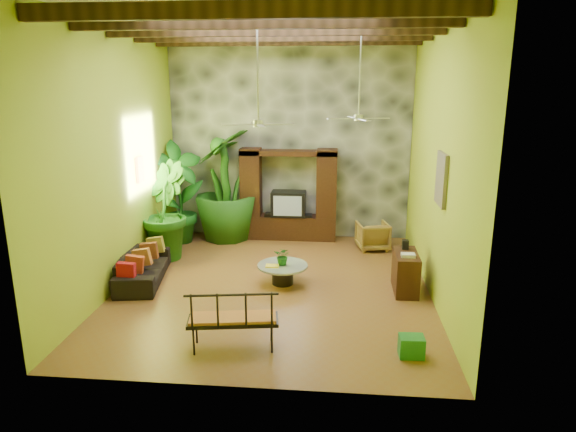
# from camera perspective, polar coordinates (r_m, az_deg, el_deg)

# --- Properties ---
(ground) EXTENTS (7.00, 7.00, 0.00)m
(ground) POSITION_cam_1_polar(r_m,az_deg,el_deg) (10.25, -1.59, -7.69)
(ground) COLOR brown
(ground) RESTS_ON ground
(ceiling) EXTENTS (6.00, 7.00, 0.02)m
(ceiling) POSITION_cam_1_polar(r_m,az_deg,el_deg) (9.52, -1.82, 21.32)
(ceiling) COLOR silver
(ceiling) RESTS_ON back_wall
(back_wall) EXTENTS (6.00, 0.02, 5.00)m
(back_wall) POSITION_cam_1_polar(r_m,az_deg,el_deg) (13.02, 0.21, 8.57)
(back_wall) COLOR #ABBB2A
(back_wall) RESTS_ON ground
(left_wall) EXTENTS (0.02, 7.00, 5.00)m
(left_wall) POSITION_cam_1_polar(r_m,az_deg,el_deg) (10.37, -18.48, 6.18)
(left_wall) COLOR #ABBB2A
(left_wall) RESTS_ON ground
(right_wall) EXTENTS (0.02, 7.00, 5.00)m
(right_wall) POSITION_cam_1_polar(r_m,az_deg,el_deg) (9.67, 16.33, 5.77)
(right_wall) COLOR #ABBB2A
(right_wall) RESTS_ON ground
(stone_accent_wall) EXTENTS (5.98, 0.10, 4.98)m
(stone_accent_wall) POSITION_cam_1_polar(r_m,az_deg,el_deg) (12.96, 0.19, 8.54)
(stone_accent_wall) COLOR #323539
(stone_accent_wall) RESTS_ON ground
(ceiling_beams) EXTENTS (5.95, 5.36, 0.22)m
(ceiling_beams) POSITION_cam_1_polar(r_m,az_deg,el_deg) (9.50, -1.81, 20.00)
(ceiling_beams) COLOR #341F10
(ceiling_beams) RESTS_ON ceiling
(entertainment_center) EXTENTS (2.40, 0.55, 2.30)m
(entertainment_center) POSITION_cam_1_polar(r_m,az_deg,el_deg) (12.92, 0.06, 1.61)
(entertainment_center) COLOR black
(entertainment_center) RESTS_ON ground
(ceiling_fan_front) EXTENTS (1.28, 1.28, 1.86)m
(ceiling_fan_front) POSITION_cam_1_polar(r_m,az_deg,el_deg) (9.11, -3.33, 11.52)
(ceiling_fan_front) COLOR #B1B1B6
(ceiling_fan_front) RESTS_ON ceiling
(ceiling_fan_back) EXTENTS (1.28, 1.28, 1.86)m
(ceiling_fan_back) POSITION_cam_1_polar(r_m,az_deg,el_deg) (10.61, 7.88, 11.88)
(ceiling_fan_back) COLOR #B1B1B6
(ceiling_fan_back) RESTS_ON ceiling
(wall_art_mask) EXTENTS (0.06, 0.32, 0.55)m
(wall_art_mask) POSITION_cam_1_polar(r_m,az_deg,el_deg) (11.33, -16.13, 4.99)
(wall_art_mask) COLOR gold
(wall_art_mask) RESTS_ON left_wall
(wall_art_painting) EXTENTS (0.06, 0.70, 0.90)m
(wall_art_painting) POSITION_cam_1_polar(r_m,az_deg,el_deg) (9.12, 16.67, 3.94)
(wall_art_painting) COLOR #26628D
(wall_art_painting) RESTS_ON right_wall
(sofa) EXTENTS (1.07, 2.09, 0.58)m
(sofa) POSITION_cam_1_polar(r_m,az_deg,el_deg) (10.76, -15.82, -5.48)
(sofa) COLOR black
(sofa) RESTS_ON ground
(wicker_armchair) EXTENTS (0.84, 0.85, 0.66)m
(wicker_armchair) POSITION_cam_1_polar(r_m,az_deg,el_deg) (12.42, 9.38, -2.18)
(wicker_armchair) COLOR olive
(wicker_armchair) RESTS_ON ground
(tall_plant_a) EXTENTS (1.60, 1.53, 2.52)m
(tall_plant_a) POSITION_cam_1_polar(r_m,az_deg,el_deg) (12.81, -12.09, 2.52)
(tall_plant_a) COLOR #185C1B
(tall_plant_a) RESTS_ON ground
(tall_plant_b) EXTENTS (1.37, 1.49, 2.20)m
(tall_plant_b) POSITION_cam_1_polar(r_m,az_deg,el_deg) (11.82, -13.63, 0.59)
(tall_plant_b) COLOR #21641A
(tall_plant_b) RESTS_ON ground
(tall_plant_c) EXTENTS (1.71, 1.71, 2.79)m
(tall_plant_c) POSITION_cam_1_polar(r_m,az_deg,el_deg) (12.91, -6.98, 3.43)
(tall_plant_c) COLOR #215A17
(tall_plant_c) RESTS_ON ground
(coffee_table) EXTENTS (1.00, 1.00, 0.40)m
(coffee_table) POSITION_cam_1_polar(r_m,az_deg,el_deg) (10.23, -0.60, -6.18)
(coffee_table) COLOR black
(coffee_table) RESTS_ON ground
(centerpiece_plant) EXTENTS (0.39, 0.36, 0.37)m
(centerpiece_plant) POSITION_cam_1_polar(r_m,az_deg,el_deg) (10.11, -0.56, -4.46)
(centerpiece_plant) COLOR #165618
(centerpiece_plant) RESTS_ON coffee_table
(yellow_tray) EXTENTS (0.26, 0.19, 0.03)m
(yellow_tray) POSITION_cam_1_polar(r_m,az_deg,el_deg) (10.08, -1.75, -5.56)
(yellow_tray) COLOR yellow
(yellow_tray) RESTS_ON coffee_table
(iron_bench) EXTENTS (1.40, 0.69, 0.57)m
(iron_bench) POSITION_cam_1_polar(r_m,az_deg,el_deg) (7.76, -6.26, -11.08)
(iron_bench) COLOR black
(iron_bench) RESTS_ON ground
(side_console) EXTENTS (0.43, 0.96, 0.76)m
(side_console) POSITION_cam_1_polar(r_m,az_deg,el_deg) (10.10, 12.92, -6.10)
(side_console) COLOR #361711
(side_console) RESTS_ON ground
(green_bin) EXTENTS (0.37, 0.28, 0.32)m
(green_bin) POSITION_cam_1_polar(r_m,az_deg,el_deg) (7.95, 13.55, -13.90)
(green_bin) COLOR #217E31
(green_bin) RESTS_ON ground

